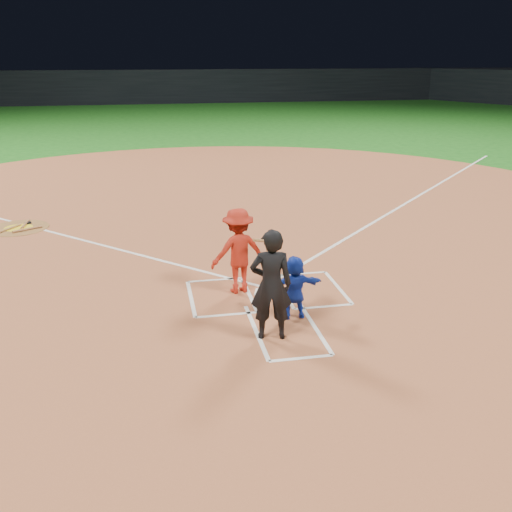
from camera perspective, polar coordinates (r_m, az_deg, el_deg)
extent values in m
plane|color=#175A16|center=(12.10, 1.03, -3.74)|extent=(120.00, 120.00, 0.00)
cylinder|color=#9A5332|center=(17.68, -3.02, 3.91)|extent=(28.00, 28.00, 0.01)
cube|color=black|center=(58.99, -9.10, 16.38)|extent=(80.00, 1.20, 3.20)
cylinder|color=white|center=(12.09, 1.04, -3.65)|extent=(0.60, 0.60, 0.02)
cylinder|color=brown|center=(17.89, -22.66, 2.61)|extent=(1.70, 1.70, 0.01)
cylinder|color=yellow|center=(17.88, -22.66, 2.63)|extent=(0.80, 0.80, 0.00)
cylinder|color=#996038|center=(18.08, -22.07, 2.98)|extent=(0.12, 0.84, 0.06)
cylinder|color=#9E6D3A|center=(17.83, -23.36, 2.58)|extent=(0.51, 0.74, 0.06)
cylinder|color=#955E36|center=(17.53, -21.90, 2.51)|extent=(0.76, 0.48, 0.06)
torus|color=black|center=(18.22, -21.83, 3.11)|extent=(0.19, 0.19, 0.05)
imported|color=#1634B3|center=(10.80, 3.83, -3.13)|extent=(1.16, 0.40, 1.24)
imported|color=black|center=(9.88, 1.51, -2.90)|extent=(0.80, 0.58, 2.02)
cube|color=white|center=(12.78, -4.13, -2.40)|extent=(1.22, 0.08, 0.01)
cube|color=white|center=(11.12, -2.95, -5.89)|extent=(1.22, 0.08, 0.01)
cube|color=white|center=(12.03, -0.69, -3.81)|extent=(0.08, 1.83, 0.01)
cube|color=white|center=(11.89, -6.50, -4.23)|extent=(0.08, 1.83, 0.01)
cube|color=white|center=(13.14, 4.39, -1.78)|extent=(1.22, 0.08, 0.01)
cube|color=white|center=(11.53, 6.78, -5.05)|extent=(1.22, 0.08, 0.01)
cube|color=white|center=(12.17, 2.74, -3.54)|extent=(0.08, 1.83, 0.01)
cube|color=white|center=(12.50, 8.19, -3.08)|extent=(0.08, 1.83, 0.01)
cube|color=white|center=(10.49, 0.02, -7.53)|extent=(0.08, 2.20, 0.01)
cube|color=white|center=(10.73, 5.83, -6.98)|extent=(0.08, 2.20, 0.01)
cube|color=white|center=(9.66, 4.54, -10.15)|extent=(1.10, 0.08, 0.01)
cube|color=white|center=(21.06, 15.93, 5.79)|extent=(14.21, 14.21, 0.01)
imported|color=#AA2112|center=(11.86, -1.79, 0.51)|extent=(1.28, 0.90, 1.81)
cylinder|color=#A8743D|center=(11.75, 1.21, 1.53)|extent=(0.73, 0.53, 0.28)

